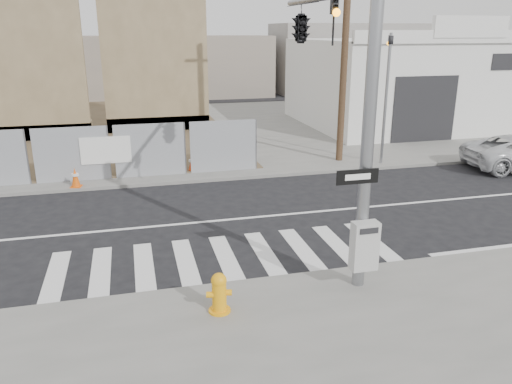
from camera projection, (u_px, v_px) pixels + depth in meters
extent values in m
plane|color=black|center=(209.00, 221.00, 14.79)|extent=(100.00, 100.00, 0.00)
cube|color=slate|center=(169.00, 131.00, 27.67)|extent=(50.00, 20.00, 0.12)
cylinder|color=gray|center=(369.00, 125.00, 9.83)|extent=(0.26, 0.26, 7.00)
cube|color=#B2B2AF|center=(364.00, 246.00, 10.33)|extent=(0.55, 0.30, 1.05)
cube|color=black|center=(358.00, 177.00, 9.94)|extent=(0.90, 0.03, 0.30)
cube|color=silver|center=(358.00, 177.00, 9.92)|extent=(0.55, 0.01, 0.12)
imported|color=black|center=(334.00, 22.00, 11.08)|extent=(0.16, 0.20, 1.00)
imported|color=black|center=(301.00, 24.00, 13.10)|extent=(0.53, 2.48, 1.00)
cylinder|color=gray|center=(386.00, 100.00, 20.07)|extent=(0.12, 0.12, 5.20)
imported|color=black|center=(391.00, 35.00, 19.30)|extent=(0.16, 0.20, 1.00)
cube|color=#756246|center=(18.00, 59.00, 23.85)|extent=(6.00, 0.50, 8.00)
cube|color=#756246|center=(30.00, 131.00, 25.33)|extent=(6.00, 1.30, 0.80)
cube|color=#756246|center=(155.00, 56.00, 26.30)|extent=(5.50, 0.50, 8.00)
cube|color=#756246|center=(159.00, 122.00, 27.78)|extent=(5.50, 1.30, 0.80)
cube|color=silver|center=(408.00, 82.00, 29.29)|extent=(12.00, 10.00, 4.80)
cube|color=silver|center=(469.00, 37.00, 23.88)|extent=(12.00, 0.30, 0.60)
cube|color=silver|center=(471.00, 27.00, 23.69)|extent=(4.00, 0.30, 1.00)
cube|color=black|center=(424.00, 109.00, 24.44)|extent=(3.40, 0.06, 3.20)
cylinder|color=#4E3724|center=(345.00, 38.00, 19.81)|extent=(0.28, 0.28, 10.00)
cylinder|color=orange|center=(220.00, 310.00, 9.83)|extent=(0.53, 0.53, 0.04)
cylinder|color=orange|center=(219.00, 297.00, 9.73)|extent=(0.35, 0.35, 0.65)
sphere|color=orange|center=(219.00, 281.00, 9.63)|extent=(0.30, 0.30, 0.30)
cylinder|color=orange|center=(210.00, 295.00, 9.67)|extent=(0.18, 0.15, 0.12)
cylinder|color=orange|center=(228.00, 292.00, 9.75)|extent=(0.18, 0.15, 0.12)
cube|color=#E1540B|center=(76.00, 186.00, 17.67)|extent=(0.42, 0.42, 0.03)
cone|color=#E1540B|center=(75.00, 177.00, 17.57)|extent=(0.37, 0.37, 0.69)
cylinder|color=silver|center=(75.00, 175.00, 17.54)|extent=(0.27, 0.27, 0.08)
cube|color=#EB3D0C|center=(192.00, 171.00, 19.62)|extent=(0.44, 0.44, 0.03)
cone|color=#EB3D0C|center=(192.00, 163.00, 19.52)|extent=(0.40, 0.40, 0.67)
cylinder|color=silver|center=(192.00, 161.00, 19.49)|extent=(0.26, 0.26, 0.08)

